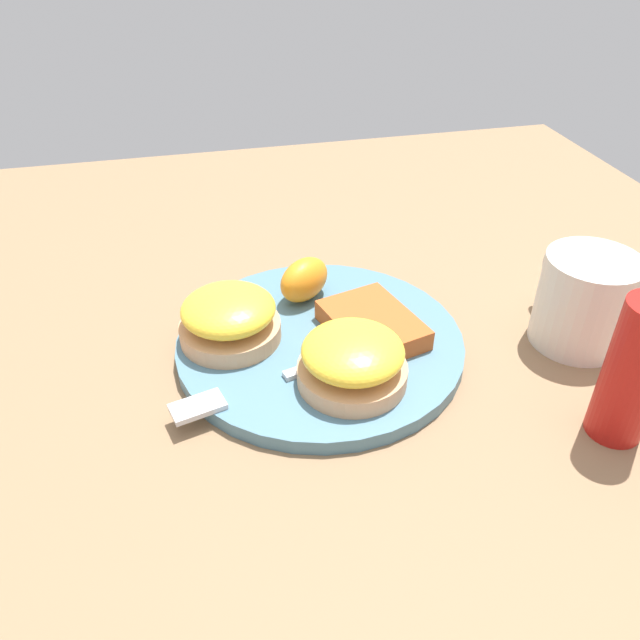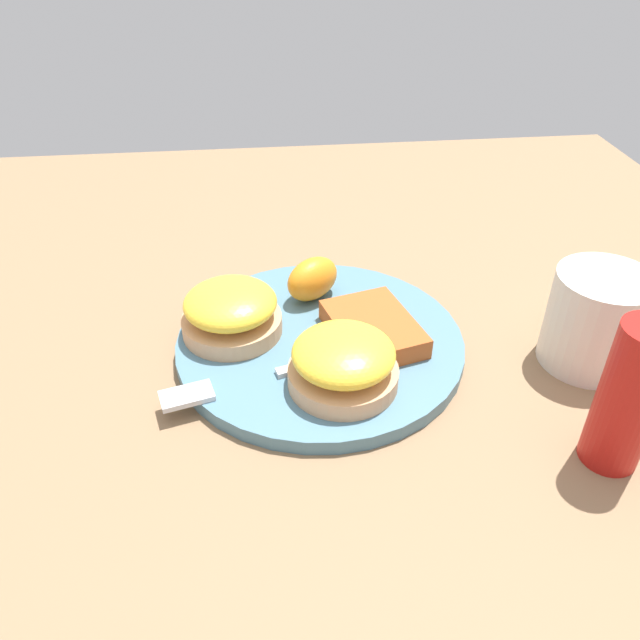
{
  "view_description": "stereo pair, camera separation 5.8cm",
  "coord_description": "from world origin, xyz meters",
  "px_view_note": "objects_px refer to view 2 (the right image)",
  "views": [
    {
      "loc": [
        -0.46,
        0.11,
        0.37
      ],
      "look_at": [
        0.0,
        0.0,
        0.03
      ],
      "focal_mm": 35.0,
      "sensor_mm": 36.0,
      "label": 1
    },
    {
      "loc": [
        -0.47,
        0.05,
        0.37
      ],
      "look_at": [
        0.0,
        0.0,
        0.03
      ],
      "focal_mm": 35.0,
      "sensor_mm": 36.0,
      "label": 2
    }
  ],
  "objects_px": {
    "hashbrown_patty": "(373,328)",
    "cup": "(595,319)",
    "sandwich_benedict_right": "(343,362)",
    "sandwich_benedict_left": "(231,311)",
    "condiment_bottle": "(629,398)",
    "fork": "(267,376)",
    "orange_wedge": "(311,279)"
  },
  "relations": [
    {
      "from": "orange_wedge",
      "to": "fork",
      "type": "bearing_deg",
      "value": 157.49
    },
    {
      "from": "sandwich_benedict_right",
      "to": "hashbrown_patty",
      "type": "height_order",
      "value": "sandwich_benedict_right"
    },
    {
      "from": "sandwich_benedict_left",
      "to": "condiment_bottle",
      "type": "relative_size",
      "value": 0.76
    },
    {
      "from": "hashbrown_patty",
      "to": "fork",
      "type": "bearing_deg",
      "value": 115.44
    },
    {
      "from": "hashbrown_patty",
      "to": "condiment_bottle",
      "type": "xyz_separation_m",
      "value": [
        -0.15,
        -0.16,
        0.04
      ]
    },
    {
      "from": "hashbrown_patty",
      "to": "cup",
      "type": "relative_size",
      "value": 0.83
    },
    {
      "from": "hashbrown_patty",
      "to": "cup",
      "type": "distance_m",
      "value": 0.2
    },
    {
      "from": "hashbrown_patty",
      "to": "fork",
      "type": "relative_size",
      "value": 0.46
    },
    {
      "from": "sandwich_benedict_left",
      "to": "cup",
      "type": "height_order",
      "value": "cup"
    },
    {
      "from": "fork",
      "to": "sandwich_benedict_left",
      "type": "bearing_deg",
      "value": 22.43
    },
    {
      "from": "sandwich_benedict_left",
      "to": "cup",
      "type": "xyz_separation_m",
      "value": [
        -0.06,
        -0.33,
        0.01
      ]
    },
    {
      "from": "sandwich_benedict_right",
      "to": "cup",
      "type": "bearing_deg",
      "value": -83.74
    },
    {
      "from": "sandwich_benedict_left",
      "to": "sandwich_benedict_right",
      "type": "height_order",
      "value": "same"
    },
    {
      "from": "fork",
      "to": "condiment_bottle",
      "type": "relative_size",
      "value": 1.7
    },
    {
      "from": "sandwich_benedict_right",
      "to": "fork",
      "type": "distance_m",
      "value": 0.07
    },
    {
      "from": "sandwich_benedict_right",
      "to": "condiment_bottle",
      "type": "height_order",
      "value": "condiment_bottle"
    },
    {
      "from": "hashbrown_patty",
      "to": "sandwich_benedict_left",
      "type": "bearing_deg",
      "value": 79.78
    },
    {
      "from": "sandwich_benedict_left",
      "to": "condiment_bottle",
      "type": "height_order",
      "value": "condiment_bottle"
    },
    {
      "from": "sandwich_benedict_right",
      "to": "hashbrown_patty",
      "type": "distance_m",
      "value": 0.07
    },
    {
      "from": "orange_wedge",
      "to": "cup",
      "type": "height_order",
      "value": "cup"
    },
    {
      "from": "sandwich_benedict_left",
      "to": "fork",
      "type": "relative_size",
      "value": 0.45
    },
    {
      "from": "sandwich_benedict_left",
      "to": "orange_wedge",
      "type": "relative_size",
      "value": 1.58
    },
    {
      "from": "sandwich_benedict_right",
      "to": "orange_wedge",
      "type": "height_order",
      "value": "sandwich_benedict_right"
    },
    {
      "from": "hashbrown_patty",
      "to": "fork",
      "type": "distance_m",
      "value": 0.11
    },
    {
      "from": "fork",
      "to": "cup",
      "type": "xyz_separation_m",
      "value": [
        0.01,
        -0.3,
        0.03
      ]
    },
    {
      "from": "sandwich_benedict_right",
      "to": "cup",
      "type": "xyz_separation_m",
      "value": [
        0.03,
        -0.23,
        0.01
      ]
    },
    {
      "from": "sandwich_benedict_right",
      "to": "cup",
      "type": "relative_size",
      "value": 0.81
    },
    {
      "from": "cup",
      "to": "hashbrown_patty",
      "type": "bearing_deg",
      "value": 79.34
    },
    {
      "from": "sandwich_benedict_left",
      "to": "fork",
      "type": "height_order",
      "value": "sandwich_benedict_left"
    },
    {
      "from": "fork",
      "to": "cup",
      "type": "relative_size",
      "value": 1.8
    },
    {
      "from": "sandwich_benedict_right",
      "to": "hashbrown_patty",
      "type": "relative_size",
      "value": 0.98
    },
    {
      "from": "orange_wedge",
      "to": "condiment_bottle",
      "type": "height_order",
      "value": "condiment_bottle"
    }
  ]
}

